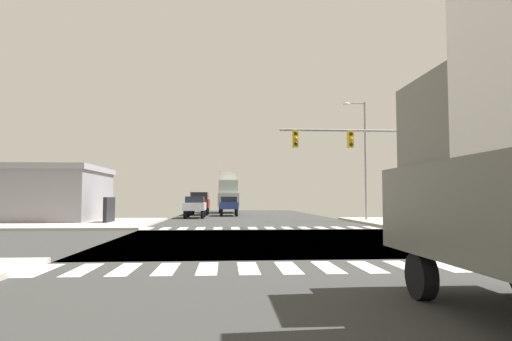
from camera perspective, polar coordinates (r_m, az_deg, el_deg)
The scene contains 12 objects.
ground at distance 18.58m, azimuth 3.29°, elevation -9.00°, with size 90.00×90.00×0.05m.
sidewalk_corner_ne at distance 34.04m, azimuth 22.96°, elevation -6.10°, with size 12.00×12.00×0.14m.
sidewalk_corner_nw at distance 32.23m, azimuth -23.43°, elevation -6.25°, with size 12.00×12.00×0.14m.
crosswalk_near at distance 11.38m, azimuth 6.72°, elevation -12.28°, with size 13.50×2.00×0.01m.
crosswalk_far at distance 25.80m, azimuth 0.68°, elevation -7.43°, with size 13.50×2.00×0.01m.
traffic_signal_mast at distance 27.35m, azimuth 12.85°, elevation 2.61°, with size 7.90×0.55×6.22m.
street_lamp at distance 34.33m, azimuth 13.56°, elevation 2.51°, with size 1.78×0.32×9.02m.
bank_building at distance 36.36m, azimuth -27.36°, elevation -2.72°, with size 12.09×8.30×4.04m.
sedan_nearside_1 at distance 39.25m, azimuth -7.87°, elevation -4.45°, with size 1.80×4.30×1.88m.
box_truck_queued_1 at distance 53.27m, azimuth -3.58°, elevation -2.69°, with size 2.40×7.20×4.85m.
sedan_leading_4 at distance 43.62m, azimuth -3.52°, elevation -4.39°, with size 1.80×4.30×1.88m.
suv_inner_1 at distance 46.24m, azimuth -7.27°, elevation -3.98°, with size 1.96×4.60×2.34m.
Camera 1 is at (-2.31, -18.36, 1.73)m, focal length 31.05 mm.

